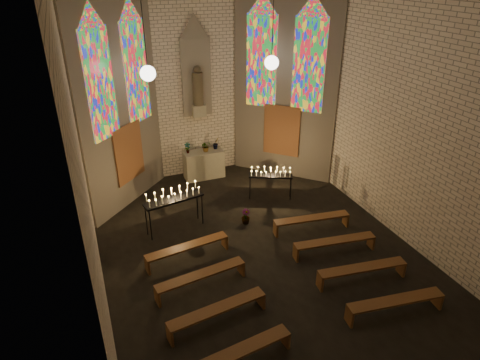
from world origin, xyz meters
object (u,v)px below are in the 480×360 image
at_px(aisle_flower_pot, 246,217).
at_px(votive_stand_right, 271,174).
at_px(altar, 204,164).
at_px(votive_stand_left, 173,197).

relative_size(aisle_flower_pot, votive_stand_right, 0.32).
height_order(altar, votive_stand_right, votive_stand_right).
bearing_deg(votive_stand_left, votive_stand_right, 0.81).
bearing_deg(aisle_flower_pot, altar, 93.69).
height_order(altar, votive_stand_left, votive_stand_left).
bearing_deg(votive_stand_left, altar, 48.19).
xyz_separation_m(votive_stand_left, votive_stand_right, (3.34, 0.66, -0.19)).
distance_m(aisle_flower_pot, votive_stand_left, 2.23).
xyz_separation_m(altar, aisle_flower_pot, (0.22, -3.40, -0.27)).
distance_m(altar, votive_stand_right, 2.78).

